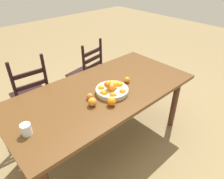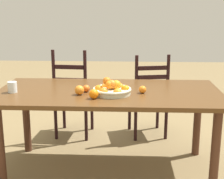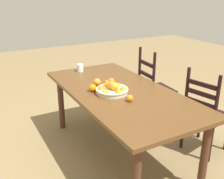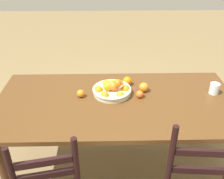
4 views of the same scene
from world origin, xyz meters
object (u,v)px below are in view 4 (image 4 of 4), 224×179
object	(u,v)px
orange_loose_0	(127,81)
orange_loose_3	(144,87)
dining_table	(117,109)
orange_loose_2	(140,94)
fruit_bowl	(112,89)
orange_loose_1	(81,93)
drinking_glass	(214,89)

from	to	relation	value
orange_loose_0	orange_loose_3	distance (m)	0.17
dining_table	orange_loose_2	xyz separation A→B (m)	(-0.19, -0.05, 0.12)
fruit_bowl	orange_loose_0	xyz separation A→B (m)	(-0.14, -0.15, -0.00)
orange_loose_1	fruit_bowl	bearing A→B (deg)	-170.54
fruit_bowl	orange_loose_3	distance (m)	0.27
orange_loose_1	orange_loose_3	xyz separation A→B (m)	(-0.53, -0.08, 0.01)
fruit_bowl	orange_loose_3	xyz separation A→B (m)	(-0.27, -0.03, -0.00)
orange_loose_3	dining_table	bearing A→B (deg)	31.05
fruit_bowl	orange_loose_1	size ratio (longest dim) A/B	5.15
orange_loose_0	drinking_glass	distance (m)	0.73
dining_table	fruit_bowl	world-z (taller)	fruit_bowl
dining_table	orange_loose_0	world-z (taller)	orange_loose_0
orange_loose_2	drinking_glass	xyz separation A→B (m)	(-0.63, -0.05, 0.02)
orange_loose_1	orange_loose_0	bearing A→B (deg)	-154.35
fruit_bowl	orange_loose_1	bearing A→B (deg)	9.46
fruit_bowl	orange_loose_0	world-z (taller)	fruit_bowl
orange_loose_2	fruit_bowl	bearing A→B (deg)	-15.64
orange_loose_2	orange_loose_0	bearing A→B (deg)	-67.67
orange_loose_3	drinking_glass	world-z (taller)	drinking_glass
orange_loose_1	orange_loose_3	size ratio (longest dim) A/B	0.80
orange_loose_1	orange_loose_3	distance (m)	0.53
fruit_bowl	drinking_glass	distance (m)	0.85
dining_table	orange_loose_3	xyz separation A→B (m)	(-0.23, -0.14, 0.13)
dining_table	drinking_glass	xyz separation A→B (m)	(-0.82, -0.09, 0.13)
orange_loose_1	orange_loose_3	world-z (taller)	orange_loose_3
orange_loose_1	drinking_glass	size ratio (longest dim) A/B	0.68
dining_table	orange_loose_2	world-z (taller)	orange_loose_2
dining_table	orange_loose_0	xyz separation A→B (m)	(-0.10, -0.26, 0.12)
orange_loose_0	orange_loose_1	xyz separation A→B (m)	(0.40, 0.19, -0.01)
orange_loose_2	orange_loose_3	bearing A→B (deg)	-115.08
orange_loose_3	drinking_glass	size ratio (longest dim) A/B	0.85
drinking_glass	orange_loose_0	bearing A→B (deg)	-12.71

